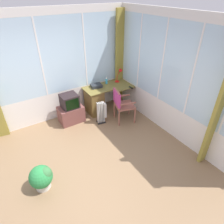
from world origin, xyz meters
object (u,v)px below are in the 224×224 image
(tv_remote, at_px, (131,88))
(spray_bottle, at_px, (106,80))
(space_heater, at_px, (102,112))
(desk, at_px, (96,100))
(paper_tray, at_px, (96,86))
(potted_plant, at_px, (42,177))
(desk_lamp, at_px, (120,73))
(wooden_armchair, at_px, (120,102))
(tv_on_stand, at_px, (71,110))

(tv_remote, height_order, spray_bottle, spray_bottle)
(tv_remote, height_order, space_heater, tv_remote)
(desk, relative_size, paper_tray, 4.46)
(potted_plant, bearing_deg, paper_tray, 40.97)
(desk_lamp, xyz_separation_m, potted_plant, (-2.92, -1.81, -0.74))
(wooden_armchair, bearing_deg, potted_plant, -156.98)
(space_heater, xyz_separation_m, potted_plant, (-1.94, -1.21, -0.05))
(desk_lamp, bearing_deg, paper_tray, 176.16)
(desk_lamp, height_order, space_heater, desk_lamp)
(wooden_armchair, bearing_deg, space_heater, 157.14)
(spray_bottle, bearing_deg, desk_lamp, -13.35)
(tv_on_stand, height_order, space_heater, tv_on_stand)
(desk, distance_m, space_heater, 0.57)
(spray_bottle, bearing_deg, wooden_armchair, -97.47)
(desk_lamp, bearing_deg, space_heater, -148.75)
(wooden_armchair, xyz_separation_m, tv_on_stand, (-1.14, 0.68, -0.23))
(paper_tray, bearing_deg, tv_remote, -35.07)
(tv_remote, distance_m, spray_bottle, 0.75)
(desk_lamp, relative_size, tv_remote, 2.76)
(space_heater, relative_size, potted_plant, 1.28)
(tv_on_stand, xyz_separation_m, potted_plant, (-1.26, -1.70, -0.09))
(spray_bottle, xyz_separation_m, potted_plant, (-2.51, -1.91, -0.58))
(desk_lamp, distance_m, spray_bottle, 0.46)
(space_heater, bearing_deg, desk, 77.24)
(paper_tray, xyz_separation_m, potted_plant, (-2.14, -1.86, -0.52))
(tv_remote, relative_size, paper_tray, 0.50)
(desk_lamp, height_order, wooden_armchair, desk_lamp)
(tv_remote, distance_m, potted_plant, 3.25)
(desk_lamp, xyz_separation_m, spray_bottle, (-0.41, 0.10, -0.17))
(potted_plant, bearing_deg, tv_on_stand, 53.48)
(desk, xyz_separation_m, spray_bottle, (0.45, 0.14, 0.44))
(desk, height_order, tv_on_stand, tv_on_stand)
(desk_lamp, distance_m, wooden_armchair, 1.04)
(spray_bottle, distance_m, potted_plant, 3.20)
(tv_on_stand, bearing_deg, potted_plant, -126.52)
(spray_bottle, bearing_deg, paper_tray, -172.85)
(wooden_armchair, bearing_deg, tv_remote, 27.06)
(spray_bottle, xyz_separation_m, wooden_armchair, (-0.12, -0.89, -0.25))
(wooden_armchair, bearing_deg, tv_on_stand, 149.06)
(tv_remote, relative_size, tv_on_stand, 0.18)
(desk, distance_m, potted_plant, 2.72)
(desk, relative_size, spray_bottle, 6.20)
(spray_bottle, xyz_separation_m, paper_tray, (-0.37, -0.05, -0.06))
(spray_bottle, bearing_deg, tv_remote, -54.43)
(desk, bearing_deg, spray_bottle, 17.72)
(paper_tray, relative_size, tv_on_stand, 0.37)
(space_heater, bearing_deg, desk_lamp, 31.25)
(desk, height_order, spray_bottle, spray_bottle)
(desk_lamp, height_order, potted_plant, desk_lamp)
(desk, xyz_separation_m, potted_plant, (-2.06, -1.76, -0.13))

